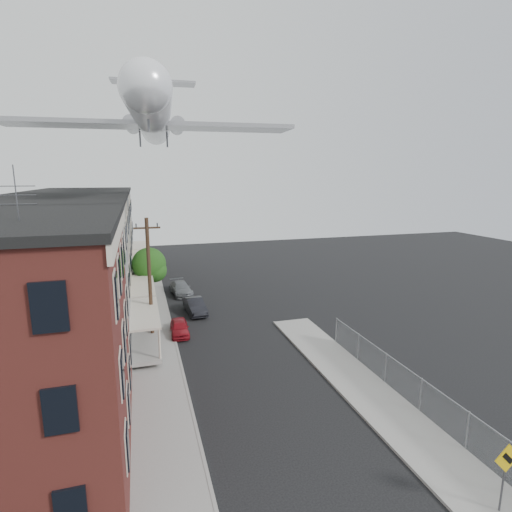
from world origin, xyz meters
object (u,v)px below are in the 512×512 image
Objects in this scene: warning_sign at (506,467)px; car_mid at (195,306)px; car_far at (181,288)px; airplane at (152,116)px; utility_pole at (150,279)px; car_near at (180,328)px; street_tree at (150,266)px.

warning_sign reaches higher than car_mid.
car_far is 16.62m from airplane.
utility_pole is 4.63m from car_near.
car_near is (-9.20, 19.76, -1.32)m from warning_sign.
utility_pole reaches higher than car_far.
warning_sign is 0.31× the size of utility_pole.
utility_pole is 10.00m from street_tree.
car_far is at bearing 104.70° from warning_sign.
car_mid is 0.92× the size of car_far.
car_near is 0.76× the size of car_far.
warning_sign is 25.40m from car_mid.
utility_pole is 2.07× the size of car_far.
warning_sign is 32.08m from airplane.
airplane is at bearing 133.96° from car_mid.
warning_sign is 31.45m from car_far.
car_mid is (-7.40, 24.26, -1.22)m from warning_sign.
car_near is at bearing -79.68° from street_tree.
car_far is (-0.58, 6.13, -0.03)m from car_mid.
car_near is at bearing 114.96° from warning_sign.
utility_pole reaches higher than street_tree.
warning_sign is 21.84m from car_near.
airplane reaches higher than street_tree.
street_tree is 1.30× the size of car_mid.
street_tree is 4.29m from car_far.
car_near is 0.13× the size of airplane.
airplane reaches higher than utility_pole.
airplane is (-0.92, 6.84, 16.10)m from car_near.
car_mid reaches higher than car_near.
airplane is at bearing -126.02° from car_far.
car_near is 17.52m from airplane.
car_mid is 6.16m from car_far.
car_near is at bearing 20.27° from utility_pole.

